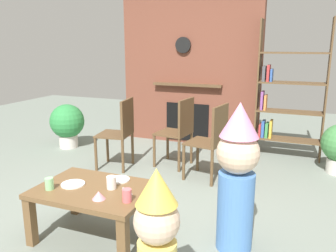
{
  "coord_description": "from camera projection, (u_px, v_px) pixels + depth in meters",
  "views": [
    {
      "loc": [
        1.33,
        -2.55,
        1.57
      ],
      "look_at": [
        0.15,
        0.4,
        0.8
      ],
      "focal_mm": 36.47,
      "sensor_mm": 36.0,
      "label": 1
    }
  ],
  "objects": [
    {
      "name": "paper_cup_near_left",
      "position": [
        49.0,
        184.0,
        2.7
      ],
      "size": [
        0.07,
        0.07,
        0.1
      ],
      "primitive_type": "cylinder",
      "color": "#8CD18C",
      "rests_on": "coffee_table"
    },
    {
      "name": "potted_plant_short",
      "position": [
        67.0,
        123.0,
        5.23
      ],
      "size": [
        0.52,
        0.52,
        0.67
      ],
      "color": "beige",
      "rests_on": "ground_plane"
    },
    {
      "name": "paper_plate_rear",
      "position": [
        119.0,
        180.0,
        2.89
      ],
      "size": [
        0.18,
        0.18,
        0.01
      ],
      "primitive_type": "cylinder",
      "color": "white",
      "rests_on": "coffee_table"
    },
    {
      "name": "coffee_table",
      "position": [
        95.0,
        196.0,
        2.76
      ],
      "size": [
        0.92,
        0.65,
        0.44
      ],
      "color": "brown",
      "rests_on": "ground_plane"
    },
    {
      "name": "dining_chair_middle",
      "position": [
        179.0,
        129.0,
        4.37
      ],
      "size": [
        0.45,
        0.45,
        0.9
      ],
      "rotation": [
        0.0,
        0.0,
        3.02
      ],
      "color": "brown",
      "rests_on": "ground_plane"
    },
    {
      "name": "birthday_cake_slice",
      "position": [
        99.0,
        195.0,
        2.53
      ],
      "size": [
        0.1,
        0.1,
        0.06
      ],
      "primitive_type": "cone",
      "color": "pink",
      "rests_on": "coffee_table"
    },
    {
      "name": "bookshelf",
      "position": [
        285.0,
        97.0,
        4.72
      ],
      "size": [
        0.9,
        0.28,
        1.9
      ],
      "color": "brown",
      "rests_on": "ground_plane"
    },
    {
      "name": "dining_chair_left",
      "position": [
        121.0,
        129.0,
        4.32
      ],
      "size": [
        0.45,
        0.45,
        0.9
      ],
      "rotation": [
        0.0,
        0.0,
        3.28
      ],
      "color": "brown",
      "rests_on": "ground_plane"
    },
    {
      "name": "brick_fireplace_feature",
      "position": [
        190.0,
        68.0,
        5.34
      ],
      "size": [
        2.2,
        0.28,
        2.4
      ],
      "color": "brown",
      "rests_on": "ground_plane"
    },
    {
      "name": "table_fork",
      "position": [
        127.0,
        191.0,
        2.67
      ],
      "size": [
        0.13,
        0.1,
        0.01
      ],
      "primitive_type": "cube",
      "rotation": [
        0.0,
        0.0,
        2.53
      ],
      "color": "silver",
      "rests_on": "coffee_table"
    },
    {
      "name": "paper_cup_center",
      "position": [
        111.0,
        183.0,
        2.71
      ],
      "size": [
        0.08,
        0.08,
        0.1
      ],
      "primitive_type": "cylinder",
      "color": "silver",
      "rests_on": "coffee_table"
    },
    {
      "name": "paper_cup_near_right",
      "position": [
        127.0,
        195.0,
        2.49
      ],
      "size": [
        0.07,
        0.07,
        0.1
      ],
      "primitive_type": "cylinder",
      "color": "#E5666B",
      "rests_on": "coffee_table"
    },
    {
      "name": "ground_plane",
      "position": [
        137.0,
        218.0,
        3.15
      ],
      "size": [
        12.0,
        12.0,
        0.0
      ],
      "primitive_type": "plane",
      "color": "gray"
    },
    {
      "name": "child_with_cone_hat",
      "position": [
        157.0,
        243.0,
        1.89
      ],
      "size": [
        0.26,
        0.26,
        0.93
      ],
      "rotation": [
        0.0,
        0.0,
        2.5
      ],
      "color": "#E0CC66",
      "rests_on": "ground_plane"
    },
    {
      "name": "dining_chair_right",
      "position": [
        212.0,
        138.0,
        3.93
      ],
      "size": [
        0.46,
        0.46,
        0.9
      ],
      "rotation": [
        0.0,
        0.0,
        2.97
      ],
      "color": "brown",
      "rests_on": "ground_plane"
    },
    {
      "name": "paper_plate_front",
      "position": [
        73.0,
        184.0,
        2.79
      ],
      "size": [
        0.19,
        0.19,
        0.01
      ],
      "primitive_type": "cylinder",
      "color": "white",
      "rests_on": "coffee_table"
    },
    {
      "name": "child_in_pink",
      "position": [
        237.0,
        174.0,
        2.56
      ],
      "size": [
        0.32,
        0.32,
        1.16
      ],
      "rotation": [
        0.0,
        0.0,
        -2.89
      ],
      "color": "#4C7FC6",
      "rests_on": "ground_plane"
    }
  ]
}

